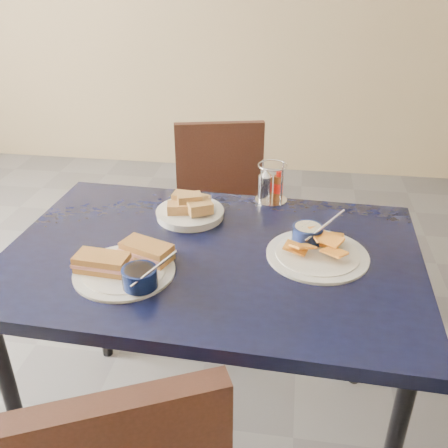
# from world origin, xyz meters

# --- Properties ---
(ground) EXTENTS (6.00, 6.00, 0.00)m
(ground) POSITION_xyz_m (0.00, 0.00, 0.00)
(ground) COLOR #55555B
(ground) RESTS_ON ground
(dining_table) EXTENTS (1.21, 0.83, 0.75)m
(dining_table) POSITION_xyz_m (0.09, -0.01, 0.68)
(dining_table) COLOR black
(dining_table) RESTS_ON ground
(chair_far) EXTENTS (0.48, 0.47, 0.85)m
(chair_far) POSITION_xyz_m (0.01, 0.81, 0.49)
(chair_far) COLOR black
(chair_far) RESTS_ON ground
(sandwich_plate) EXTENTS (0.30, 0.27, 0.12)m
(sandwich_plate) POSITION_xyz_m (-0.11, -0.15, 0.77)
(sandwich_plate) COLOR white
(sandwich_plate) RESTS_ON dining_table
(plantain_plate) EXTENTS (0.29, 0.29, 0.12)m
(plantain_plate) POSITION_xyz_m (0.38, 0.03, 0.77)
(plantain_plate) COLOR white
(plantain_plate) RESTS_ON dining_table
(bread_basket) EXTENTS (0.22, 0.22, 0.08)m
(bread_basket) POSITION_xyz_m (-0.01, 0.19, 0.78)
(bread_basket) COLOR white
(bread_basket) RESTS_ON dining_table
(condiment_caddy) EXTENTS (0.11, 0.11, 0.14)m
(condiment_caddy) POSITION_xyz_m (0.23, 0.36, 0.81)
(condiment_caddy) COLOR silver
(condiment_caddy) RESTS_ON dining_table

